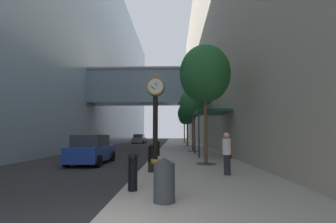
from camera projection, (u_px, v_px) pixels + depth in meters
name	position (u px, v px, depth m)	size (l,w,h in m)	color
ground_plane	(162.00, 147.00, 30.36)	(110.00, 110.00, 0.00)	#262628
sidewalk_right	(183.00, 145.00, 33.27)	(5.54, 80.00, 0.14)	#9E998E
building_block_left	(81.00, 54.00, 34.86)	(22.80, 80.00, 27.15)	#758EA8
building_block_right	(231.00, 44.00, 34.47)	(9.00, 80.00, 29.92)	#A89E89
street_clock	(155.00, 117.00, 10.28)	(0.84, 0.55, 4.29)	black
bollard_nearest	(133.00, 171.00, 6.73)	(0.28, 0.28, 1.08)	black
bollard_third	(151.00, 154.00, 11.89)	(0.28, 0.28, 1.08)	black
bollard_fourth	(155.00, 151.00, 14.47)	(0.28, 0.28, 1.08)	black
bollard_fifth	(158.00, 148.00, 17.05)	(0.28, 0.28, 1.08)	black
street_tree_near	(205.00, 74.00, 12.93)	(2.80, 2.80, 6.54)	#333335
street_tree_mid_near	(192.00, 103.00, 21.73)	(2.34, 2.34, 5.78)	#333335
street_tree_mid_far	(187.00, 114.00, 30.56)	(2.47, 2.47, 5.66)	#333335
street_tree_far	(184.00, 118.00, 39.40)	(1.86, 1.86, 5.32)	#333335
trash_bin	(164.00, 179.00, 5.63)	(0.53, 0.53, 1.05)	#383D42
pedestrian_walking	(227.00, 152.00, 9.29)	(0.51, 0.43, 1.67)	#23232D
storefront_awning	(211.00, 113.00, 17.34)	(2.40, 3.60, 3.30)	#235138
car_blue_near	(92.00, 150.00, 13.65)	(1.95, 4.07, 1.68)	navy
car_grey_mid	(139.00, 139.00, 40.89)	(2.09, 4.12, 1.64)	slate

